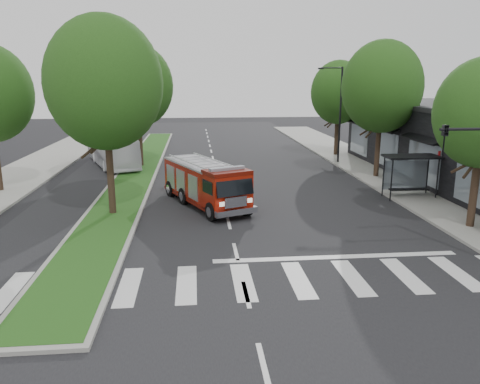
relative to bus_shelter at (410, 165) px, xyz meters
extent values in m
plane|color=black|center=(-11.20, -8.15, -2.04)|extent=(140.00, 140.00, 0.00)
cube|color=gray|center=(1.30, 1.85, -1.96)|extent=(5.00, 80.00, 0.15)
cube|color=gray|center=(-17.20, 9.85, -1.97)|extent=(3.00, 50.00, 0.14)
cube|color=#183F12|center=(-17.20, 9.85, -1.89)|extent=(2.60, 49.50, 0.02)
cylinder|color=black|center=(-1.40, -0.75, -0.79)|extent=(0.08, 0.08, 2.50)
cylinder|color=black|center=(1.40, -0.75, -0.79)|extent=(0.08, 0.08, 2.50)
cylinder|color=black|center=(-1.40, 0.45, -0.79)|extent=(0.08, 0.08, 2.50)
cylinder|color=black|center=(1.40, 0.45, -0.79)|extent=(0.08, 0.08, 2.50)
cube|color=black|center=(0.00, -0.15, 0.51)|extent=(3.20, 1.60, 0.12)
cube|color=#8C99A5|center=(0.00, 0.55, -0.74)|extent=(2.80, 0.04, 1.80)
cube|color=black|center=(0.00, -0.15, -1.49)|extent=(2.40, 0.40, 0.08)
cylinder|color=black|center=(0.30, -6.15, -0.17)|extent=(0.36, 0.36, 3.74)
cylinder|color=black|center=(0.30, 5.85, 0.16)|extent=(0.36, 0.36, 4.40)
ellipsoid|color=#12330E|center=(0.30, 5.85, 4.46)|extent=(5.60, 5.60, 6.44)
cylinder|color=black|center=(0.30, 15.85, -0.06)|extent=(0.36, 0.36, 3.96)
ellipsoid|color=#12330E|center=(0.30, 15.85, 3.81)|extent=(5.00, 5.00, 5.75)
cylinder|color=black|center=(-17.20, -2.15, 0.27)|extent=(0.36, 0.36, 4.62)
ellipsoid|color=#12330E|center=(-17.20, -2.15, 4.79)|extent=(5.80, 5.80, 6.67)
cylinder|color=black|center=(-17.20, 11.85, 0.16)|extent=(0.36, 0.36, 4.40)
ellipsoid|color=#12330E|center=(-17.20, 11.85, 4.46)|extent=(5.60, 5.60, 6.44)
imported|color=black|center=(-4.50, -11.65, 2.96)|extent=(0.18, 0.22, 1.10)
cylinder|color=black|center=(-0.70, 11.85, 1.96)|extent=(0.16, 0.16, 8.00)
cylinder|color=black|center=(-1.60, 11.85, 5.86)|extent=(1.80, 0.10, 0.10)
cube|color=black|center=(-2.50, 11.85, 5.81)|extent=(0.45, 0.20, 0.12)
cube|color=#550D04|center=(-12.28, -0.52, -1.60)|extent=(4.97, 7.70, 0.22)
cube|color=maroon|center=(-12.56, 0.13, -0.67)|extent=(4.27, 6.08, 1.77)
cube|color=maroon|center=(-11.19, -3.04, -0.67)|extent=(2.66, 2.34, 1.86)
cube|color=#B2B2B7|center=(-12.56, 0.13, 0.26)|extent=(4.27, 6.08, 0.11)
cylinder|color=#B2B2B7|center=(-13.29, -0.19, 0.44)|extent=(2.18, 4.91, 0.09)
cylinder|color=#B2B2B7|center=(-11.83, 0.44, 0.44)|extent=(2.18, 4.91, 0.09)
cube|color=silver|center=(-10.79, -3.98, -1.51)|extent=(2.23, 1.20, 0.31)
cube|color=#8C99A5|center=(-11.19, -3.04, 0.53)|extent=(1.91, 1.06, 0.16)
cylinder|color=black|center=(-12.02, -3.69, -1.55)|extent=(0.67, 1.02, 0.97)
cylinder|color=black|center=(-10.15, -2.88, -1.55)|extent=(0.67, 1.02, 0.97)
cylinder|color=black|center=(-13.49, -0.28, -1.55)|extent=(0.67, 1.02, 0.97)
cylinder|color=black|center=(-11.63, 0.53, -1.55)|extent=(0.67, 1.02, 0.97)
cylinder|color=black|center=(-14.34, 1.67, -1.55)|extent=(0.67, 1.02, 0.97)
cylinder|color=black|center=(-12.47, 2.48, -1.55)|extent=(0.67, 1.02, 0.97)
imported|color=silver|center=(-19.70, 12.93, -0.60)|extent=(5.84, 10.55, 2.88)
camera|label=1|loc=(-12.79, -26.46, 4.99)|focal=35.00mm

